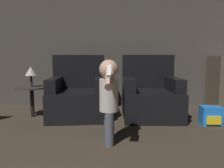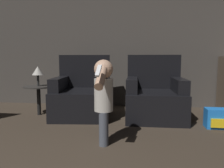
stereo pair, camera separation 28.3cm
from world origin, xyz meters
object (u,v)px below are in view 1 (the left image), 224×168
armchair_left (78,96)px  person_toddler (109,95)px  armchair_right (150,96)px  lamp (31,72)px  toy_backpack (211,116)px

armchair_left → person_toddler: size_ratio=1.09×
armchair_right → person_toddler: 1.33m
armchair_left → armchair_right: same height
lamp → person_toddler: bearing=-41.3°
armchair_right → person_toddler: bearing=-118.7°
armchair_left → lamp: size_ratio=3.10×
armchair_right → person_toddler: size_ratio=1.08×
armchair_left → armchair_right: size_ratio=1.01×
toy_backpack → lamp: (-2.65, 0.37, 0.59)m
lamp → armchair_right: bearing=1.9°
armchair_right → lamp: bearing=-178.9°
armchair_left → person_toddler: bearing=-70.9°
armchair_right → toy_backpack: armchair_right is taller
armchair_left → person_toddler: 1.30m
armchair_right → lamp: (-1.87, -0.06, 0.39)m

